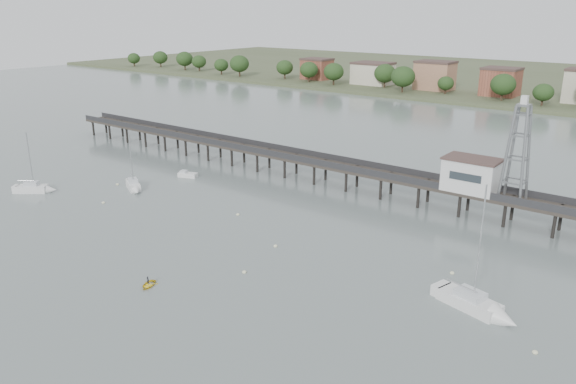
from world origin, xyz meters
name	(u,v)px	position (x,y,z in m)	size (l,w,h in m)	color
ground_plane	(22,322)	(0.00, 0.00, 0.00)	(500.00, 500.00, 0.00)	slate
pier	(336,166)	(0.00, 60.00, 3.79)	(150.00, 5.00, 5.50)	#2D2823
pier_building	(471,174)	(25.00, 60.00, 6.67)	(8.40, 5.40, 5.30)	silver
lattice_tower	(518,153)	(31.50, 60.00, 11.10)	(3.20, 3.20, 15.50)	slate
sailboat_a	(38,189)	(-39.83, 24.17, 0.65)	(6.64, 5.78, 11.46)	white
sailboat_d	(482,308)	(37.52, 31.21, 0.63)	(9.63, 5.02, 15.18)	white
sailboat_b	(134,187)	(-27.07, 35.37, 0.66)	(6.50, 4.57, 10.70)	white
white_tender	(187,175)	(-25.81, 46.99, 0.44)	(3.97, 2.70, 1.43)	white
yellow_dinghy	(148,286)	(4.08, 13.29, 0.00)	(1.79, 0.52, 2.50)	yellow
dinghy_occupant	(148,286)	(4.08, 13.29, 0.00)	(0.37, 1.00, 0.24)	black
mooring_buoys	(254,239)	(4.75, 31.55, 0.08)	(77.08, 16.14, 0.39)	beige
far_shore	(567,83)	(0.36, 239.58, 0.95)	(500.00, 170.00, 10.40)	#475133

